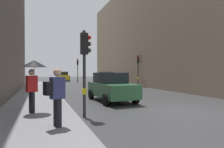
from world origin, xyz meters
The scene contains 11 objects.
ground_plane centered at (0.00, 0.00, 0.00)m, with size 120.00×120.00×0.00m, color #38383A.
sidewalk_kerb centered at (-6.50, 6.00, 0.08)m, with size 3.05×40.00×0.16m, color gray.
building_facade_right centered at (10.97, 14.59, 6.97)m, with size 12.00×34.76×13.95m, color gray.
traffic_light_mid_street centered at (4.66, 13.34, 2.60)m, with size 0.33×0.45×3.76m.
traffic_light_far_median centered at (-0.66, 23.67, 2.63)m, with size 0.25×0.43×3.81m.
traffic_light_near_left centered at (-4.65, 0.42, 2.39)m, with size 0.44×0.27×3.46m.
car_white_compact centered at (2.36, 18.55, 0.88)m, with size 2.12×4.25×1.76m.
car_yellow_taxi centered at (-2.24, 29.99, 0.88)m, with size 2.13×4.26×1.76m.
car_green_estate centered at (-2.21, 3.98, 0.88)m, with size 2.16×4.27×1.76m.
pedestrian_with_umbrella centered at (-6.58, 1.33, 1.84)m, with size 1.00×1.00×2.14m.
pedestrian_with_grey_backpack centered at (-5.88, -1.10, 1.16)m, with size 0.66×0.47×1.77m.
Camera 1 is at (-6.34, -7.18, 1.85)m, focal length 31.04 mm.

